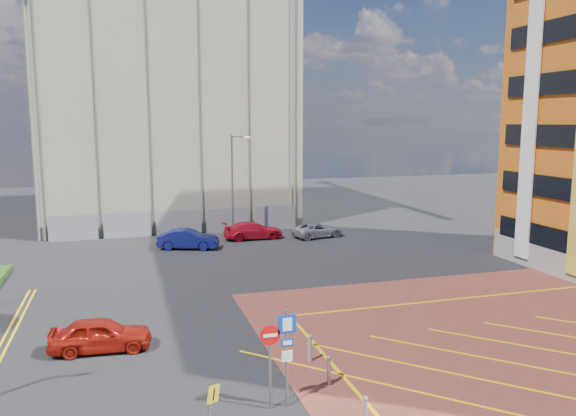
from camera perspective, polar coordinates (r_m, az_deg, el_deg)
name	(u,v)px	position (r m, az deg, el deg)	size (l,w,h in m)	color
lamp_back	(233,182)	(44.10, -5.58, 2.65)	(1.53, 0.16, 8.00)	#9EA0A8
sign_cluster	(281,349)	(18.09, -0.74, -14.13)	(1.17, 0.12, 3.20)	#9EA0A8
warning_sign	(209,415)	(15.70, -8.08, -20.10)	(0.73, 0.41, 2.25)	#9EA0A8
construction_building	(165,101)	(55.26, -12.34, 10.60)	(21.20, 19.20, 22.00)	#AAA28B
construction_fence	(192,222)	(46.06, -9.76, -1.40)	(21.60, 0.06, 2.00)	gray
car_red_left	(101,334)	(23.93, -18.50, -12.08)	(1.57, 3.91, 1.33)	#A8190E
car_blue_back	(188,239)	(40.81, -10.11, -3.14)	(1.49, 4.27, 1.41)	navy
car_red_back	(253,230)	(43.66, -3.57, -2.29)	(1.87, 4.60, 1.33)	red
car_silver_back	(318,230)	(44.29, 3.03, -2.26)	(1.89, 4.09, 1.14)	#ADAEB5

